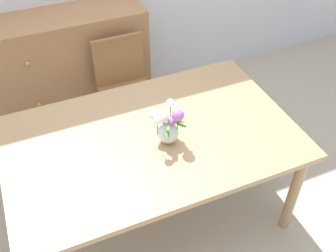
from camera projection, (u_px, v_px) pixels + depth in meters
The scene contains 5 objects.
ground_plane at pixel (154, 210), 2.94m from camera, with size 12.00×12.00×0.00m, color #B7AD99.
dining_table at pixel (151, 145), 2.48m from camera, with size 1.78×1.12×0.76m.
chair_far at pixel (125, 84), 3.24m from camera, with size 0.42×0.42×0.90m.
dresser at pixel (66, 70), 3.43m from camera, with size 1.40×0.47×1.00m.
flower_vase at pixel (168, 126), 2.32m from camera, with size 0.20×0.22×0.26m.
Camera 1 is at (-0.60, -1.66, 2.44)m, focal length 42.34 mm.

